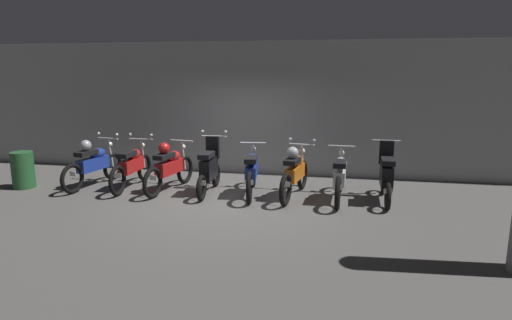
{
  "coord_description": "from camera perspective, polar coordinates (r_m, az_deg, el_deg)",
  "views": [
    {
      "loc": [
        2.22,
        -8.2,
        2.56
      ],
      "look_at": [
        0.55,
        0.42,
        0.75
      ],
      "focal_mm": 30.42,
      "sensor_mm": 36.0,
      "label": 1
    }
  ],
  "objects": [
    {
      "name": "trash_bin",
      "position": [
        10.91,
        -28.32,
        -1.16
      ],
      "size": [
        0.48,
        0.48,
        0.81
      ],
      "primitive_type": "cylinder",
      "color": "#26592D",
      "rests_on": "ground"
    },
    {
      "name": "motorbike_slot_2",
      "position": [
        9.56,
        -11.29,
        -0.86
      ],
      "size": [
        0.58,
        1.94,
        1.08
      ],
      "color": "black",
      "rests_on": "ground"
    },
    {
      "name": "motorbike_slot_4",
      "position": [
        9.07,
        -0.6,
        -1.54
      ],
      "size": [
        0.56,
        1.94,
        1.03
      ],
      "color": "black",
      "rests_on": "ground"
    },
    {
      "name": "back_wall",
      "position": [
        10.98,
        -0.76,
        6.82
      ],
      "size": [
        16.0,
        0.3,
        3.27
      ],
      "primitive_type": "cube",
      "color": "gray",
      "rests_on": "ground"
    },
    {
      "name": "motorbike_slot_7",
      "position": [
        8.97,
        16.75,
        -1.97
      ],
      "size": [
        0.56,
        1.68,
        1.18
      ],
      "color": "black",
      "rests_on": "ground"
    },
    {
      "name": "motorbike_slot_1",
      "position": [
        9.99,
        -16.01,
        -0.76
      ],
      "size": [
        0.59,
        1.95,
        1.15
      ],
      "color": "black",
      "rests_on": "ground"
    },
    {
      "name": "motorbike_slot_3",
      "position": [
        9.24,
        -6.15,
        -1.13
      ],
      "size": [
        0.59,
        1.68,
        1.29
      ],
      "color": "black",
      "rests_on": "ground"
    },
    {
      "name": "motorbike_slot_6",
      "position": [
        8.83,
        10.95,
        -2.12
      ],
      "size": [
        0.56,
        1.95,
        1.03
      ],
      "color": "black",
      "rests_on": "ground"
    },
    {
      "name": "motorbike_slot_5",
      "position": [
        8.91,
        5.13,
        -1.58
      ],
      "size": [
        0.58,
        1.94,
        1.15
      ],
      "color": "black",
      "rests_on": "ground"
    },
    {
      "name": "motorbike_slot_0",
      "position": [
        10.38,
        -20.59,
        -0.4
      ],
      "size": [
        0.6,
        1.94,
        1.15
      ],
      "color": "black",
      "rests_on": "ground"
    },
    {
      "name": "ground_plane",
      "position": [
        8.87,
        -4.03,
        -5.15
      ],
      "size": [
        80.0,
        80.0,
        0.0
      ],
      "primitive_type": "plane",
      "color": "#565451"
    }
  ]
}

